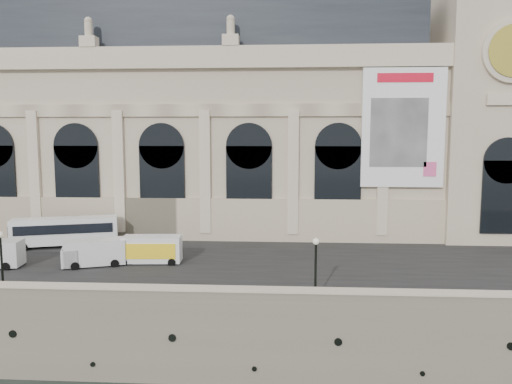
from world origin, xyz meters
TOP-DOWN VIEW (x-y plane):
  - ground at (0.00, 0.00)m, footprint 260.00×260.00m
  - quay at (0.00, 35.00)m, footprint 160.00×70.00m
  - street at (0.00, 14.00)m, footprint 160.00×24.00m
  - parapet at (0.00, 0.60)m, footprint 160.00×1.40m
  - museum at (-5.98, 30.86)m, footprint 69.00×18.70m
  - clock_pavilion at (34.00, 27.93)m, footprint 13.00×14.72m
  - bus_left at (-13.90, 17.87)m, footprint 11.22×5.47m
  - van_c at (-7.98, 10.22)m, footprint 6.04×3.91m
  - box_truck at (-2.92, 11.64)m, footprint 6.70×2.71m
  - lamp_left at (-12.16, 2.70)m, footprint 0.49×0.49m
  - lamp_right at (12.43, 1.72)m, footprint 0.48×0.48m

SIDE VIEW (x-z plane):
  - ground at x=0.00m, z-range 0.00..0.00m
  - quay at x=0.00m, z-range 0.00..6.00m
  - street at x=0.00m, z-range 6.00..6.06m
  - parapet at x=0.00m, z-range 6.01..7.22m
  - van_c at x=-7.98m, z-range 6.03..8.54m
  - box_truck at x=-2.92m, z-range 6.01..8.66m
  - bus_left at x=-13.90m, z-range 6.20..9.46m
  - lamp_right at x=12.43m, z-range 5.99..10.75m
  - lamp_left at x=-12.16m, z-range 5.99..10.75m
  - museum at x=-5.98m, z-range 5.17..34.27m
  - clock_pavilion at x=34.00m, z-range 5.07..41.77m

